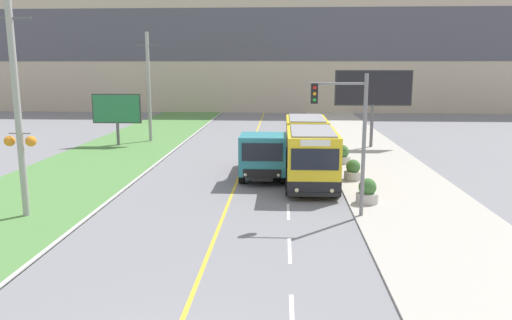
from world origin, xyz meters
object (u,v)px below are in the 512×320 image
object	(u,v)px
billboard_small	(117,110)
planter_round_second	(353,171)
planter_round_third	(342,155)
dump_truck	(264,156)
traffic_light_mast	(349,127)
city_bus	(309,149)
utility_pole_near	(18,113)
utility_pole_far	(149,87)
billboard_large	(373,90)
planter_round_near	(367,192)

from	to	relation	value
billboard_small	planter_round_second	bearing A→B (deg)	-34.09
planter_round_third	dump_truck	bearing A→B (deg)	-137.18
traffic_light_mast	city_bus	bearing A→B (deg)	98.63
utility_pole_near	dump_truck	bearing A→B (deg)	37.33
dump_truck	utility_pole_far	xyz separation A→B (m)	(-9.95, 13.59, 3.18)
billboard_large	planter_round_near	bearing A→B (deg)	-100.32
city_bus	utility_pole_far	world-z (taller)	utility_pole_far
utility_pole_near	planter_round_second	world-z (taller)	utility_pole_near
dump_truck	utility_pole_near	xyz separation A→B (m)	(-9.73, -7.42, 3.05)
planter_round_near	billboard_small	bearing A→B (deg)	136.31
dump_truck	traffic_light_mast	distance (m)	8.15
billboard_small	dump_truck	bearing A→B (deg)	-43.21
billboard_small	planter_round_second	size ratio (longest dim) A/B	3.62
city_bus	dump_truck	distance (m)	2.73
planter_round_second	traffic_light_mast	bearing A→B (deg)	-100.26
city_bus	planter_round_second	bearing A→B (deg)	-26.53
city_bus	planter_round_third	world-z (taller)	city_bus
planter_round_near	planter_round_second	xyz separation A→B (m)	(-0.00, 4.69, -0.01)
billboard_large	planter_round_near	distance (m)	16.75
city_bus	planter_round_third	size ratio (longest dim) A/B	9.65
utility_pole_near	billboard_large	distance (m)	25.56
city_bus	billboard_large	xyz separation A→B (m)	(5.31, 10.16, 2.85)
dump_truck	utility_pole_near	world-z (taller)	utility_pole_near
billboard_large	planter_round_third	size ratio (longest dim) A/B	4.96
billboard_small	planter_round_near	distance (m)	23.38
planter_round_near	planter_round_second	world-z (taller)	planter_round_near
dump_truck	planter_round_third	bearing A→B (deg)	42.82
planter_round_second	billboard_small	bearing A→B (deg)	145.91
utility_pole_near	billboard_small	xyz separation A→B (m)	(-2.19, 18.61, -1.56)
city_bus	planter_round_second	xyz separation A→B (m)	(2.39, -1.19, -0.98)
utility_pole_far	planter_round_third	size ratio (longest dim) A/B	7.49
utility_pole_far	traffic_light_mast	size ratio (longest dim) A/B	1.50
utility_pole_far	utility_pole_near	bearing A→B (deg)	-89.38
planter_round_third	city_bus	bearing A→B (deg)	-123.53
planter_round_near	planter_round_third	distance (m)	9.38
billboard_large	planter_round_third	distance (m)	8.24
dump_truck	planter_round_near	world-z (taller)	dump_truck
traffic_light_mast	billboard_small	distance (m)	23.86
traffic_light_mast	utility_pole_far	bearing A→B (deg)	123.81
planter_round_third	planter_round_second	bearing A→B (deg)	-89.18
utility_pole_far	planter_round_third	distance (m)	17.80
utility_pole_near	planter_round_near	world-z (taller)	utility_pole_near
utility_pole_near	utility_pole_far	bearing A→B (deg)	90.62
traffic_light_mast	planter_round_second	distance (m)	7.46
planter_round_near	traffic_light_mast	bearing A→B (deg)	-121.82
dump_truck	traffic_light_mast	world-z (taller)	traffic_light_mast
traffic_light_mast	billboard_large	world-z (taller)	traffic_light_mast
planter_round_third	billboard_small	bearing A→B (deg)	158.22
utility_pole_far	billboard_large	world-z (taller)	utility_pole_far
utility_pole_near	traffic_light_mast	xyz separation A→B (m)	(13.44, 0.60, -0.59)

